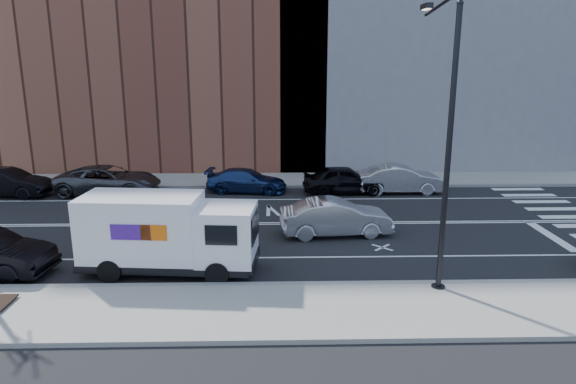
{
  "coord_description": "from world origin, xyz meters",
  "views": [
    {
      "loc": [
        1.7,
        -22.82,
        7.32
      ],
      "look_at": [
        2.26,
        0.46,
        1.4
      ],
      "focal_mm": 32.0,
      "sensor_mm": 36.0,
      "label": 1
    }
  ],
  "objects": [
    {
      "name": "ground",
      "position": [
        0.0,
        0.0,
        0.0
      ],
      "size": [
        120.0,
        120.0,
        0.0
      ],
      "primitive_type": "plane",
      "color": "black",
      "rests_on": "ground"
    },
    {
      "name": "sidewalk_near",
      "position": [
        0.0,
        -8.8,
        0.07
      ],
      "size": [
        44.0,
        3.6,
        0.15
      ],
      "primitive_type": "cube",
      "color": "gray",
      "rests_on": "ground"
    },
    {
      "name": "sidewalk_far",
      "position": [
        0.0,
        8.8,
        0.07
      ],
      "size": [
        44.0,
        3.6,
        0.15
      ],
      "primitive_type": "cube",
      "color": "gray",
      "rests_on": "ground"
    },
    {
      "name": "curb_near",
      "position": [
        0.0,
        -7.0,
        0.08
      ],
      "size": [
        44.0,
        0.25,
        0.17
      ],
      "primitive_type": "cube",
      "color": "gray",
      "rests_on": "ground"
    },
    {
      "name": "curb_far",
      "position": [
        0.0,
        7.0,
        0.08
      ],
      "size": [
        44.0,
        0.25,
        0.17
      ],
      "primitive_type": "cube",
      "color": "gray",
      "rests_on": "ground"
    },
    {
      "name": "road_markings",
      "position": [
        0.0,
        0.0,
        0.0
      ],
      "size": [
        40.0,
        8.6,
        0.01
      ],
      "primitive_type": null,
      "color": "white",
      "rests_on": "ground"
    },
    {
      "name": "bldg_brick",
      "position": [
        -8.0,
        15.6,
        11.0
      ],
      "size": [
        26.0,
        10.0,
        22.0
      ],
      "primitive_type": "cube",
      "color": "brown",
      "rests_on": "ground"
    },
    {
      "name": "streetlight",
      "position": [
        7.0,
        -6.91,
        5.08
      ],
      "size": [
        0.44,
        4.02,
        9.34
      ],
      "color": "black",
      "rests_on": "ground"
    },
    {
      "name": "fedex_van",
      "position": [
        -2.14,
        -5.6,
        1.48
      ],
      "size": [
        6.34,
        2.63,
        2.82
      ],
      "rotation": [
        0.0,
        0.0,
        -0.09
      ],
      "color": "black",
      "rests_on": "ground"
    },
    {
      "name": "far_parked_b",
      "position": [
        -13.29,
        5.39,
        0.78
      ],
      "size": [
        4.87,
        2.21,
        1.55
      ],
      "primitive_type": "imported",
      "rotation": [
        0.0,
        0.0,
        1.45
      ],
      "color": "black",
      "rests_on": "ground"
    },
    {
      "name": "far_parked_c",
      "position": [
        -7.83,
        5.8,
        0.81
      ],
      "size": [
        5.92,
        2.95,
        1.61
      ],
      "primitive_type": "imported",
      "rotation": [
        0.0,
        0.0,
        1.52
      ],
      "color": "#424449",
      "rests_on": "ground"
    },
    {
      "name": "far_parked_d",
      "position": [
        -0.0,
        6.06,
        0.67
      ],
      "size": [
        4.82,
        2.44,
        1.34
      ],
      "primitive_type": "imported",
      "rotation": [
        0.0,
        0.0,
        1.45
      ],
      "color": "navy",
      "rests_on": "ground"
    },
    {
      "name": "far_parked_e",
      "position": [
        5.6,
        5.61,
        0.8
      ],
      "size": [
        4.8,
        2.13,
        1.6
      ],
      "primitive_type": "imported",
      "rotation": [
        0.0,
        0.0,
        1.62
      ],
      "color": "black",
      "rests_on": "ground"
    },
    {
      "name": "far_parked_f",
      "position": [
        8.8,
        5.67,
        0.8
      ],
      "size": [
        4.88,
        1.76,
        1.6
      ],
      "primitive_type": "imported",
      "rotation": [
        0.0,
        0.0,
        1.58
      ],
      "color": "#BABABF",
      "rests_on": "ground"
    },
    {
      "name": "driving_sedan",
      "position": [
        4.28,
        -1.64,
        0.79
      ],
      "size": [
        4.92,
        2.11,
        1.58
      ],
      "primitive_type": "imported",
      "rotation": [
        0.0,
        0.0,
        1.67
      ],
      "color": "#B3B3B8",
      "rests_on": "ground"
    }
  ]
}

